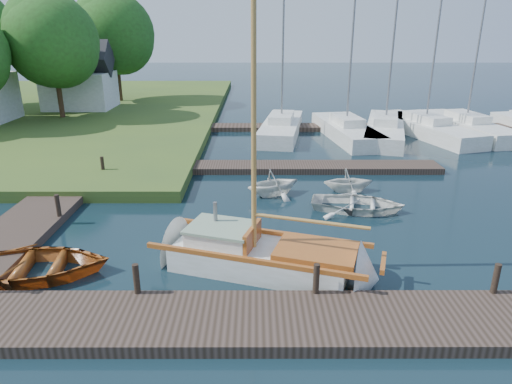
{
  "coord_description": "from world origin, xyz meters",
  "views": [
    {
      "loc": [
        -0.02,
        -14.98,
        6.61
      ],
      "look_at": [
        0.0,
        0.0,
        1.2
      ],
      "focal_mm": 32.0,
      "sensor_mm": 36.0,
      "label": 1
    }
  ],
  "objects_px": {
    "marina_boat_2": "(346,129)",
    "sailboat": "(266,259)",
    "tender_c": "(358,202)",
    "marina_boat_1": "(281,126)",
    "mooring_post_2": "(316,279)",
    "tender_d": "(348,179)",
    "dinghy": "(30,262)",
    "mooring_post_3": "(496,278)",
    "tree_3": "(52,40)",
    "marina_boat_5": "(466,126)",
    "marina_boat_4": "(425,127)",
    "tender_b": "(273,181)",
    "house_c": "(79,82)",
    "mooring_post_4": "(58,205)",
    "mooring_post_1": "(136,279)",
    "mooring_post_5": "(103,165)",
    "marina_boat_3": "(385,128)",
    "tree_7": "(114,33)"
  },
  "relations": [
    {
      "from": "sailboat",
      "to": "marina_boat_5",
      "type": "height_order",
      "value": "marina_boat_5"
    },
    {
      "from": "marina_boat_3",
      "to": "marina_boat_4",
      "type": "xyz_separation_m",
      "value": [
        2.7,
        0.32,
        -0.0
      ]
    },
    {
      "from": "marina_boat_2",
      "to": "tree_3",
      "type": "xyz_separation_m",
      "value": [
        -19.74,
        4.56,
        5.24
      ]
    },
    {
      "from": "tender_b",
      "to": "marina_boat_5",
      "type": "height_order",
      "value": "marina_boat_5"
    },
    {
      "from": "marina_boat_5",
      "to": "marina_boat_4",
      "type": "bearing_deg",
      "value": 87.8
    },
    {
      "from": "mooring_post_5",
      "to": "marina_boat_3",
      "type": "bearing_deg",
      "value": 30.05
    },
    {
      "from": "marina_boat_4",
      "to": "marina_boat_1",
      "type": "bearing_deg",
      "value": 72.04
    },
    {
      "from": "tender_c",
      "to": "tree_3",
      "type": "xyz_separation_m",
      "value": [
        -17.89,
        16.8,
        5.45
      ]
    },
    {
      "from": "mooring_post_3",
      "to": "tender_c",
      "type": "relative_size",
      "value": 0.23
    },
    {
      "from": "tree_3",
      "to": "house_c",
      "type": "bearing_deg",
      "value": 90.03
    },
    {
      "from": "marina_boat_1",
      "to": "marina_boat_4",
      "type": "xyz_separation_m",
      "value": [
        9.32,
        -0.15,
        -0.01
      ]
    },
    {
      "from": "mooring_post_3",
      "to": "dinghy",
      "type": "xyz_separation_m",
      "value": [
        -12.32,
        1.33,
        -0.26
      ]
    },
    {
      "from": "marina_boat_4",
      "to": "marina_boat_5",
      "type": "bearing_deg",
      "value": -98.55
    },
    {
      "from": "mooring_post_2",
      "to": "tender_d",
      "type": "xyz_separation_m",
      "value": [
        2.44,
        8.42,
        -0.15
      ]
    },
    {
      "from": "mooring_post_3",
      "to": "tender_b",
      "type": "height_order",
      "value": "tender_b"
    },
    {
      "from": "mooring_post_5",
      "to": "marina_boat_5",
      "type": "xyz_separation_m",
      "value": [
        20.8,
        9.59,
        -0.14
      ]
    },
    {
      "from": "mooring_post_3",
      "to": "mooring_post_5",
      "type": "bearing_deg",
      "value": 142.43
    },
    {
      "from": "tender_d",
      "to": "marina_boat_5",
      "type": "xyz_separation_m",
      "value": [
        9.86,
        11.17,
        0.01
      ]
    },
    {
      "from": "tender_c",
      "to": "sailboat",
      "type": "bearing_deg",
      "value": 153.58
    },
    {
      "from": "mooring_post_2",
      "to": "mooring_post_4",
      "type": "height_order",
      "value": "same"
    },
    {
      "from": "mooring_post_3",
      "to": "dinghy",
      "type": "distance_m",
      "value": 12.39
    },
    {
      "from": "dinghy",
      "to": "tender_d",
      "type": "xyz_separation_m",
      "value": [
        10.26,
        7.09,
        0.11
      ]
    },
    {
      "from": "sailboat",
      "to": "marina_boat_4",
      "type": "height_order",
      "value": "marina_boat_4"
    },
    {
      "from": "tender_b",
      "to": "house_c",
      "type": "bearing_deg",
      "value": 11.75
    },
    {
      "from": "dinghy",
      "to": "tender_c",
      "type": "height_order",
      "value": "dinghy"
    },
    {
      "from": "mooring_post_2",
      "to": "mooring_post_3",
      "type": "xyz_separation_m",
      "value": [
        4.5,
        0.0,
        0.0
      ]
    },
    {
      "from": "marina_boat_1",
      "to": "tree_7",
      "type": "bearing_deg",
      "value": 58.29
    },
    {
      "from": "sailboat",
      "to": "tree_7",
      "type": "distance_m",
      "value": 32.34
    },
    {
      "from": "tree_3",
      "to": "mooring_post_5",
      "type": "bearing_deg",
      "value": -61.8
    },
    {
      "from": "mooring_post_3",
      "to": "mooring_post_5",
      "type": "relative_size",
      "value": 1.0
    },
    {
      "from": "marina_boat_2",
      "to": "sailboat",
      "type": "bearing_deg",
      "value": 153.65
    },
    {
      "from": "marina_boat_5",
      "to": "tree_7",
      "type": "xyz_separation_m",
      "value": [
        -25.8,
        11.46,
        5.64
      ]
    },
    {
      "from": "mooring_post_1",
      "to": "mooring_post_2",
      "type": "distance_m",
      "value": 4.5
    },
    {
      "from": "house_c",
      "to": "marina_boat_5",
      "type": "bearing_deg",
      "value": -14.92
    },
    {
      "from": "mooring_post_1",
      "to": "tender_c",
      "type": "relative_size",
      "value": 0.23
    },
    {
      "from": "marina_boat_5",
      "to": "tender_c",
      "type": "bearing_deg",
      "value": 132.71
    },
    {
      "from": "tender_b",
      "to": "marina_boat_1",
      "type": "xyz_separation_m",
      "value": [
        0.95,
        11.35,
        -0.04
      ]
    },
    {
      "from": "mooring_post_2",
      "to": "marina_boat_4",
      "type": "bearing_deg",
      "value": 63.65
    },
    {
      "from": "tender_c",
      "to": "marina_boat_1",
      "type": "relative_size",
      "value": 0.31
    },
    {
      "from": "mooring_post_4",
      "to": "mooring_post_1",
      "type": "bearing_deg",
      "value": -51.34
    },
    {
      "from": "mooring_post_1",
      "to": "mooring_post_2",
      "type": "xyz_separation_m",
      "value": [
        4.5,
        0.0,
        0.0
      ]
    },
    {
      "from": "tree_3",
      "to": "tender_d",
      "type": "bearing_deg",
      "value": -39.21
    },
    {
      "from": "mooring_post_2",
      "to": "dinghy",
      "type": "relative_size",
      "value": 0.19
    },
    {
      "from": "tender_c",
      "to": "marina_boat_5",
      "type": "relative_size",
      "value": 0.33
    },
    {
      "from": "tree_3",
      "to": "sailboat",
      "type": "bearing_deg",
      "value": -56.19
    },
    {
      "from": "mooring_post_4",
      "to": "mooring_post_5",
      "type": "bearing_deg",
      "value": 90.0
    },
    {
      "from": "tender_c",
      "to": "marina_boat_1",
      "type": "distance_m",
      "value": 13.26
    },
    {
      "from": "mooring_post_2",
      "to": "tender_b",
      "type": "relative_size",
      "value": 0.34
    },
    {
      "from": "marina_boat_3",
      "to": "marina_boat_2",
      "type": "bearing_deg",
      "value": 114.1
    },
    {
      "from": "mooring_post_1",
      "to": "marina_boat_3",
      "type": "xyz_separation_m",
      "value": [
        11.3,
        18.85,
        -0.13
      ]
    }
  ]
}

